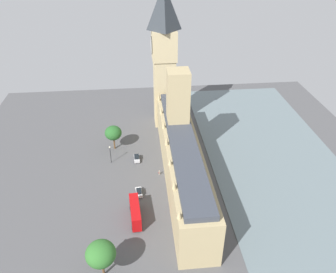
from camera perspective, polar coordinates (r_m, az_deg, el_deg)
name	(u,v)px	position (r m, az deg, el deg)	size (l,w,h in m)	color
ground_plane	(175,180)	(106.36, 1.24, -7.46)	(144.23, 144.23, 0.00)	#4C4C4F
river_thames	(282,173)	(115.10, 18.93, -5.91)	(44.14, 129.81, 0.25)	slate
parliament_building	(181,155)	(102.51, 2.30, -3.16)	(10.37, 64.94, 31.95)	tan
clock_tower	(164,57)	(125.20, -0.66, 13.50)	(9.09, 9.09, 53.42)	tan
car_silver_far_end	(137,158)	(114.64, -5.37, -3.70)	(2.13, 4.27, 1.74)	#B7B7BC
car_white_near_tower	(139,192)	(101.14, -4.99, -9.45)	(2.13, 4.28, 1.74)	silver
double_decker_bus_opposite_hall	(135,212)	(92.84, -5.63, -12.70)	(3.27, 10.65, 4.75)	#B20C0F
pedestrian_corner	(159,173)	(108.12, -1.48, -6.20)	(0.68, 0.62, 1.61)	gray
plane_tree_kerbside	(101,254)	(78.89, -11.44, -19.08)	(6.78, 6.78, 10.14)	brown
plane_tree_by_river_gate	(113,133)	(118.44, -9.35, 0.60)	(5.92, 5.92, 9.14)	brown
street_lamp_midblock	(100,247)	(83.21, -11.51, -18.05)	(0.56, 0.56, 7.05)	black
street_lamp_trailing	(110,151)	(112.59, -9.86, -2.54)	(0.56, 0.56, 6.57)	black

